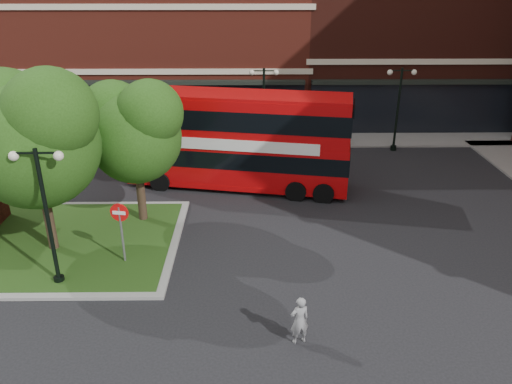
{
  "coord_description": "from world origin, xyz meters",
  "views": [
    {
      "loc": [
        1.22,
        -14.6,
        9.97
      ],
      "look_at": [
        1.42,
        3.59,
        2.0
      ],
      "focal_mm": 35.0,
      "sensor_mm": 36.0,
      "label": 1
    }
  ],
  "objects_px": {
    "woman": "(300,320)",
    "car_silver": "(199,141)",
    "car_white": "(313,134)",
    "bus": "(238,134)"
  },
  "relations": [
    {
      "from": "woman",
      "to": "car_silver",
      "type": "bearing_deg",
      "value": -93.07
    },
    {
      "from": "woman",
      "to": "car_silver",
      "type": "relative_size",
      "value": 0.43
    },
    {
      "from": "woman",
      "to": "car_white",
      "type": "height_order",
      "value": "woman"
    },
    {
      "from": "car_silver",
      "to": "car_white",
      "type": "distance_m",
      "value": 7.23
    },
    {
      "from": "bus",
      "to": "woman",
      "type": "height_order",
      "value": "bus"
    },
    {
      "from": "woman",
      "to": "car_silver",
      "type": "height_order",
      "value": "woman"
    },
    {
      "from": "bus",
      "to": "car_white",
      "type": "bearing_deg",
      "value": 66.45
    },
    {
      "from": "car_silver",
      "to": "car_white",
      "type": "height_order",
      "value": "car_white"
    },
    {
      "from": "woman",
      "to": "car_white",
      "type": "bearing_deg",
      "value": -115.67
    },
    {
      "from": "bus",
      "to": "woman",
      "type": "distance_m",
      "value": 12.19
    }
  ]
}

